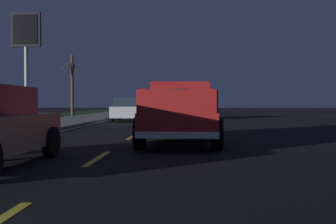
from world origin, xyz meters
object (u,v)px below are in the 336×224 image
Objects in this scene: bare_tree_far at (72,84)px; sedan_white at (146,107)px; sedan_red at (184,109)px; sedan_silver at (129,109)px; pickup_truck at (180,111)px; gas_price_sign at (26,40)px.

sedan_white is at bearing -84.23° from bare_tree_far.
sedan_white and sedan_red have the same top height.
sedan_silver is at bearing 137.00° from sedan_red.
pickup_truck is 1.22× the size of sedan_white.
pickup_truck is at bearing -157.35° from bare_tree_far.
bare_tree_far is (25.32, 10.57, 2.04)m from pickup_truck.
pickup_truck reaches higher than sedan_white.
sedan_white is 8.92m from sedan_red.
sedan_white is 1.01× the size of sedan_red.
sedan_silver is at bearing -148.21° from bare_tree_far.
sedan_white is at bearing 24.45° from sedan_red.
sedan_silver is 0.99× the size of sedan_white.
bare_tree_far is at bearing 55.04° from sedan_red.
pickup_truck is 1.24× the size of sedan_silver.
sedan_silver is 0.77× the size of bare_tree_far.
gas_price_sign is (-4.85, 10.07, 4.47)m from sedan_red.
sedan_white is 0.78× the size of bare_tree_far.
gas_price_sign is at bearing 115.70° from sedan_red.
bare_tree_far is (7.42, 10.62, 2.24)m from sedan_red.
gas_price_sign is at bearing -177.44° from bare_tree_far.
bare_tree_far is at bearing 31.79° from sedan_silver.
sedan_red is (3.88, -3.61, 0.00)m from sedan_silver.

